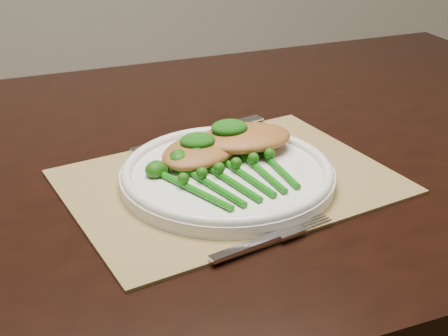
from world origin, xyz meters
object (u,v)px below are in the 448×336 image
object	(u,v)px
placemat	(229,181)
dinner_plate	(227,174)
broccolini_bundle	(236,177)
chicken_fillet_left	(200,151)

from	to	relation	value
placemat	dinner_plate	xyz separation A→B (m)	(-0.00, -0.00, 0.01)
dinner_plate	broccolini_bundle	world-z (taller)	broccolini_bundle
placemat	dinner_plate	bearing A→B (deg)	-145.69
chicken_fillet_left	dinner_plate	bearing A→B (deg)	-99.42
broccolini_bundle	chicken_fillet_left	bearing A→B (deg)	94.33
placemat	broccolini_bundle	size ratio (longest dim) A/B	2.08
chicken_fillet_left	placemat	bearing A→B (deg)	-92.52
dinner_plate	broccolini_bundle	bearing A→B (deg)	-82.96
placemat	broccolini_bundle	bearing A→B (deg)	-104.93
placemat	broccolini_bundle	world-z (taller)	broccolini_bundle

